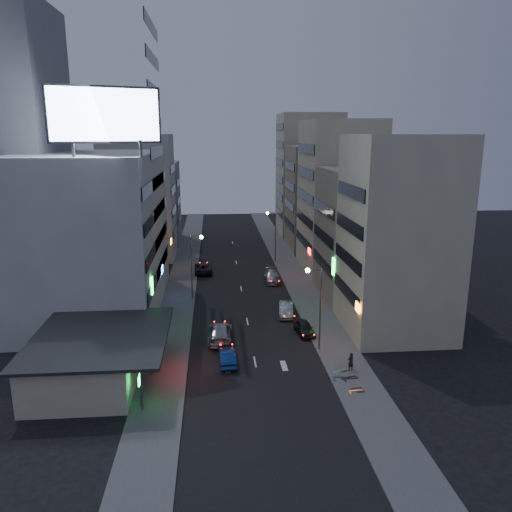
{
  "coord_description": "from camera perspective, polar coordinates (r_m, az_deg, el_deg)",
  "views": [
    {
      "loc": [
        -3.45,
        -37.31,
        20.03
      ],
      "look_at": [
        1.19,
        16.84,
        6.7
      ],
      "focal_mm": 35.0,
      "sensor_mm": 36.0,
      "label": 1
    }
  ],
  "objects": [
    {
      "name": "food_court",
      "position": [
        44.5,
        -18.37,
        -10.89
      ],
      "size": [
        11.0,
        13.0,
        3.88
      ],
      "color": "beige",
      "rests_on": "ground"
    },
    {
      "name": "scooter_silver_a",
      "position": [
        42.0,
        12.14,
        -13.99
      ],
      "size": [
        0.76,
        1.87,
        1.11
      ],
      "primitive_type": null,
      "rotation": [
        0.0,
        0.0,
        1.65
      ],
      "color": "#B2B3BB",
      "rests_on": "sidewalk_right"
    },
    {
      "name": "person",
      "position": [
        44.69,
        10.77,
        -11.77
      ],
      "size": [
        0.71,
        0.61,
        1.64
      ],
      "primitive_type": "imported",
      "rotation": [
        0.0,
        0.0,
        3.59
      ],
      "color": "black",
      "rests_on": "sidewalk_right"
    },
    {
      "name": "street_lamp_left",
      "position": [
        61.15,
        -7.06,
        -0.2
      ],
      "size": [
        1.6,
        0.44,
        8.02
      ],
      "color": "#595B60",
      "rests_on": "sidewalk_left"
    },
    {
      "name": "far_right_b",
      "position": [
        103.48,
        6.03,
        9.26
      ],
      "size": [
        12.0,
        12.0,
        24.0
      ],
      "primitive_type": "cube",
      "color": "beige",
      "rests_on": "ground"
    },
    {
      "name": "parked_car_right_far",
      "position": [
        69.51,
        1.92,
        -2.33
      ],
      "size": [
        2.29,
        5.24,
        1.5
      ],
      "primitive_type": "imported",
      "rotation": [
        0.0,
        0.0,
        -0.04
      ],
      "color": "gray",
      "rests_on": "ground"
    },
    {
      "name": "sidewalk_left",
      "position": [
        70.36,
        -8.42,
        -2.86
      ],
      "size": [
        4.0,
        120.0,
        0.12
      ],
      "primitive_type": "cube",
      "color": "#4C4C4F",
      "rests_on": "ground"
    },
    {
      "name": "scooter_blue",
      "position": [
        43.75,
        10.53,
        -12.62
      ],
      "size": [
        0.75,
        2.07,
        1.25
      ],
      "primitive_type": null,
      "rotation": [
        0.0,
        0.0,
        1.54
      ],
      "color": "navy",
      "rests_on": "sidewalk_right"
    },
    {
      "name": "far_left_b",
      "position": [
        96.95,
        -12.37,
        6.04
      ],
      "size": [
        12.0,
        10.0,
        15.0
      ],
      "primitive_type": "cube",
      "color": "gray",
      "rests_on": "ground"
    },
    {
      "name": "parked_car_right_mid",
      "position": [
        56.86,
        3.44,
        -6.09
      ],
      "size": [
        2.09,
        4.58,
        1.45
      ],
      "primitive_type": "imported",
      "rotation": [
        0.0,
        0.0,
        -0.13
      ],
      "color": "#A5A7AE",
      "rests_on": "ground"
    },
    {
      "name": "scooter_silver_b",
      "position": [
        44.98,
        10.12,
        -11.93
      ],
      "size": [
        1.28,
        1.92,
        1.12
      ],
      "primitive_type": null,
      "rotation": [
        0.0,
        0.0,
        1.98
      ],
      "color": "#B5B8BE",
      "rests_on": "sidewalk_right"
    },
    {
      "name": "sidewalk_right",
      "position": [
        71.14,
        4.56,
        -2.56
      ],
      "size": [
        4.0,
        120.0,
        0.12
      ],
      "primitive_type": "cube",
      "color": "#4C4C4F",
      "rests_on": "ground"
    },
    {
      "name": "street_lamp_right_near",
      "position": [
        46.68,
        6.94,
        -4.64
      ],
      "size": [
        1.6,
        0.44,
        8.02
      ],
      "color": "#595B60",
      "rests_on": "sidewalk_right"
    },
    {
      "name": "scooter_black_a",
      "position": [
        42.34,
        11.95,
        -13.83
      ],
      "size": [
        0.8,
        1.7,
        1.0
      ],
      "primitive_type": null,
      "rotation": [
        0.0,
        0.0,
        1.73
      ],
      "color": "black",
      "rests_on": "sidewalk_right"
    },
    {
      "name": "billboard",
      "position": [
        48.27,
        -16.9,
        15.15
      ],
      "size": [
        9.52,
        3.75,
        6.2
      ],
      "rotation": [
        0.0,
        0.0,
        0.35
      ],
      "color": "#595B60",
      "rests_on": "white_building"
    },
    {
      "name": "road_car_blue",
      "position": [
        45.46,
        -3.32,
        -11.46
      ],
      "size": [
        1.58,
        4.09,
        1.33
      ],
      "primitive_type": "imported",
      "rotation": [
        0.0,
        0.0,
        3.18
      ],
      "color": "navy",
      "rests_on": "ground"
    },
    {
      "name": "shophouse_mid",
      "position": [
        63.42,
        12.59,
        2.51
      ],
      "size": [
        11.0,
        12.0,
        16.0
      ],
      "primitive_type": "cube",
      "color": "gray",
      "rests_on": "ground"
    },
    {
      "name": "scooter_black_b",
      "position": [
        43.98,
        11.34,
        -12.54
      ],
      "size": [
        1.04,
        2.08,
        1.21
      ],
      "primitive_type": null,
      "rotation": [
        0.0,
        0.0,
        1.77
      ],
      "color": "black",
      "rests_on": "sidewalk_right"
    },
    {
      "name": "parked_car_right_near",
      "position": [
        51.94,
        5.55,
        -8.18
      ],
      "size": [
        1.97,
        4.04,
        1.33
      ],
      "primitive_type": "imported",
      "rotation": [
        0.0,
        0.0,
        0.11
      ],
      "color": "#232428",
      "rests_on": "ground"
    },
    {
      "name": "grey_tower",
      "position": [
        64.46,
        -25.77,
        9.75
      ],
      "size": [
        10.0,
        14.0,
        34.0
      ],
      "primitive_type": "cube",
      "color": "gray",
      "rests_on": "ground"
    },
    {
      "name": "shophouse_near",
      "position": [
        52.22,
        15.9,
        2.18
      ],
      "size": [
        10.0,
        11.0,
        20.0
      ],
      "primitive_type": "cube",
      "color": "beige",
      "rests_on": "ground"
    },
    {
      "name": "road_car_silver",
      "position": [
        50.35,
        -4.13,
        -8.69
      ],
      "size": [
        2.58,
        5.74,
        1.63
      ],
      "primitive_type": "imported",
      "rotation": [
        0.0,
        0.0,
        3.09
      ],
      "color": "#A4A6AC",
      "rests_on": "ground"
    },
    {
      "name": "parked_car_left",
      "position": [
        74.34,
        -6.05,
        -1.33
      ],
      "size": [
        2.61,
        5.43,
        1.49
      ],
      "primitive_type": "imported",
      "rotation": [
        0.0,
        0.0,
        3.17
      ],
      "color": "#242528",
      "rests_on": "ground"
    },
    {
      "name": "ground",
      "position": [
        42.49,
        0.35,
        -14.34
      ],
      "size": [
        180.0,
        180.0,
        0.0
      ],
      "primitive_type": "plane",
      "color": "black",
      "rests_on": "ground"
    },
    {
      "name": "street_lamp_right_far",
      "position": [
        79.25,
        1.96,
        3.11
      ],
      "size": [
        1.6,
        0.44,
        8.02
      ],
      "color": "#595B60",
      "rests_on": "sidewalk_right"
    },
    {
      "name": "shophouse_far",
      "position": [
        75.17,
        9.41,
        6.7
      ],
      "size": [
        10.0,
        14.0,
        22.0
      ],
      "primitive_type": "cube",
      "color": "beige",
      "rests_on": "ground"
    },
    {
      "name": "far_left_a",
      "position": [
        83.79,
        -13.22,
        6.55
      ],
      "size": [
        11.0,
        10.0,
        20.0
      ],
      "primitive_type": "cube",
      "color": "beige",
      "rests_on": "ground"
    },
    {
      "name": "white_building",
      "position": [
        59.92,
        -17.9,
        2.5
      ],
      "size": [
        14.0,
        24.0,
        18.0
      ],
      "primitive_type": "cube",
      "color": "beige",
      "rests_on": "ground"
    },
    {
      "name": "far_right_a",
      "position": [
        90.02,
        7.34,
        6.63
      ],
      "size": [
        11.0,
        12.0,
        18.0
      ],
      "primitive_type": "cube",
      "color": "gray",
      "rests_on": "ground"
    }
  ]
}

